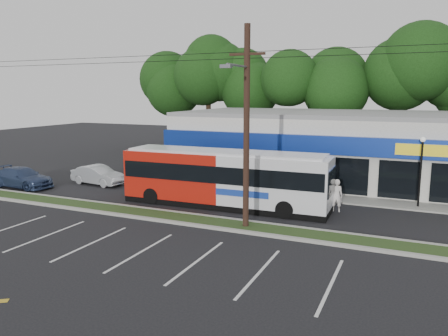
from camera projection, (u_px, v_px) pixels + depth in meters
ground at (184, 226)px, 22.49m from camera, size 120.00×120.00×0.00m
grass_strip at (193, 220)px, 23.38m from camera, size 40.00×1.60×0.12m
curb_south at (186, 224)px, 22.62m from camera, size 40.00×0.25×0.14m
curb_north at (201, 216)px, 24.15m from camera, size 40.00×0.25×0.14m
sidewalk at (318, 197)px, 28.60m from camera, size 32.00×2.20×0.10m
strip_mall at (344, 146)px, 34.18m from camera, size 25.00×12.55×5.30m
utility_pole at (243, 121)px, 21.27m from camera, size 50.00×2.77×10.00m
lamp_post at (421, 164)px, 25.58m from camera, size 0.30×0.30×4.25m
tree_line at (347, 76)px, 42.89m from camera, size 46.76×6.76×11.83m
metrobus at (225, 177)px, 26.12m from camera, size 12.68×3.03×3.39m
car_dark at (291, 195)px, 26.19m from camera, size 4.28×1.93×1.43m
car_silver at (98, 175)px, 32.57m from camera, size 4.46×1.96×1.42m
car_blue at (22, 177)px, 31.64m from camera, size 5.04×2.25×1.44m
pedestrian_a at (336, 195)px, 25.08m from camera, size 0.72×0.49×1.91m
pedestrian_b at (292, 192)px, 26.13m from camera, size 1.15×1.06×1.89m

